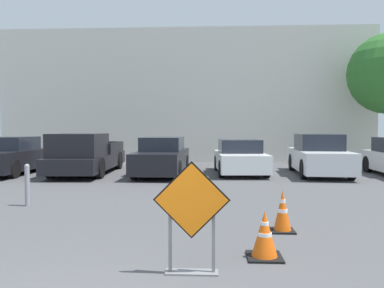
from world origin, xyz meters
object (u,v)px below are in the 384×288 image
at_px(pickup_truck, 86,156).
at_px(parked_car_fifth, 319,156).
at_px(traffic_cone_second, 283,211).
at_px(parked_car_fourth, 240,158).
at_px(road_closed_sign, 192,212).
at_px(traffic_cone_nearest, 265,235).
at_px(parked_car_third, 162,157).
at_px(parked_car_second, 9,157).
at_px(bollard_nearest, 27,184).

relative_size(pickup_truck, parked_car_fifth, 1.18).
distance_m(traffic_cone_second, parked_car_fourth, 8.55).
xyz_separation_m(road_closed_sign, parked_car_fourth, (1.37, 10.54, -0.14)).
xyz_separation_m(parked_car_fourth, parked_car_fifth, (3.06, -0.20, 0.10)).
distance_m(traffic_cone_nearest, parked_car_third, 9.77).
relative_size(parked_car_second, parked_car_fifth, 0.91).
xyz_separation_m(pickup_truck, parked_car_fourth, (6.10, 0.54, -0.09)).
xyz_separation_m(traffic_cone_second, parked_car_third, (-3.15, 8.04, 0.34)).
bearing_deg(parked_car_second, road_closed_sign, 126.47).
bearing_deg(road_closed_sign, parked_car_fifth, 66.80).
bearing_deg(parked_car_fifth, parked_car_third, 6.74).
xyz_separation_m(road_closed_sign, pickup_truck, (-4.72, 10.00, -0.04)).
distance_m(parked_car_fourth, bollard_nearest, 8.56).
relative_size(road_closed_sign, bollard_nearest, 1.42).
bearing_deg(parked_car_fifth, parked_car_fourth, 0.15).
height_order(road_closed_sign, traffic_cone_nearest, road_closed_sign).
bearing_deg(traffic_cone_nearest, parked_car_fourth, 87.68).
distance_m(road_closed_sign, parked_car_fourth, 10.63).
bearing_deg(parked_car_fourth, parked_car_third, 6.35).
height_order(parked_car_third, bollard_nearest, parked_car_third).
xyz_separation_m(parked_car_second, bollard_nearest, (3.78, -6.05, -0.18)).
relative_size(parked_car_third, parked_car_fourth, 1.13).
relative_size(traffic_cone_nearest, bollard_nearest, 0.67).
height_order(traffic_cone_second, pickup_truck, pickup_truck).
height_order(traffic_cone_second, parked_car_third, parked_car_third).
xyz_separation_m(parked_car_second, parked_car_fourth, (9.17, 0.60, -0.06)).
bearing_deg(bollard_nearest, road_closed_sign, -44.14).
bearing_deg(pickup_truck, parked_car_second, -1.14).
relative_size(traffic_cone_second, bollard_nearest, 0.74).
distance_m(parked_car_fourth, parked_car_fifth, 3.07).
xyz_separation_m(road_closed_sign, traffic_cone_nearest, (0.97, 0.64, -0.46)).
bearing_deg(bollard_nearest, traffic_cone_nearest, -33.13).
distance_m(parked_car_third, parked_car_fifth, 6.12).
relative_size(road_closed_sign, pickup_truck, 0.25).
bearing_deg(parked_car_second, traffic_cone_second, 137.78).
bearing_deg(road_closed_sign, traffic_cone_second, 53.62).
distance_m(road_closed_sign, parked_car_fifth, 11.26).
xyz_separation_m(parked_car_second, pickup_truck, (3.07, 0.06, 0.04)).
bearing_deg(parked_car_fifth, pickup_truck, 5.98).
bearing_deg(traffic_cone_nearest, parked_car_fifth, 70.37).
relative_size(road_closed_sign, parked_car_third, 0.30).
bearing_deg(parked_car_fifth, traffic_cone_nearest, 74.22).
relative_size(pickup_truck, bollard_nearest, 5.69).
height_order(parked_car_second, parked_car_fifth, parked_car_fifth).
bearing_deg(pickup_truck, traffic_cone_second, 125.44).
bearing_deg(pickup_truck, parked_car_fifth, 179.83).
xyz_separation_m(parked_car_second, parked_car_fifth, (12.23, 0.40, 0.04)).
height_order(traffic_cone_second, parked_car_fourth, parked_car_fourth).
bearing_deg(traffic_cone_nearest, traffic_cone_second, 69.77).
relative_size(parked_car_second, pickup_truck, 0.78).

